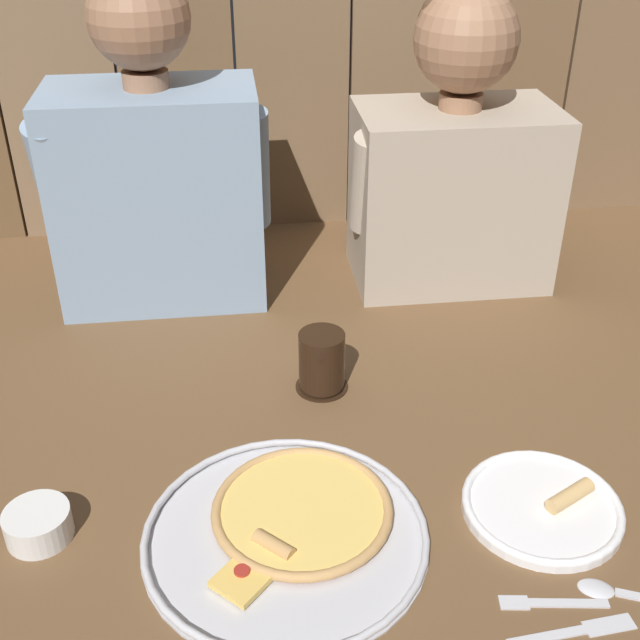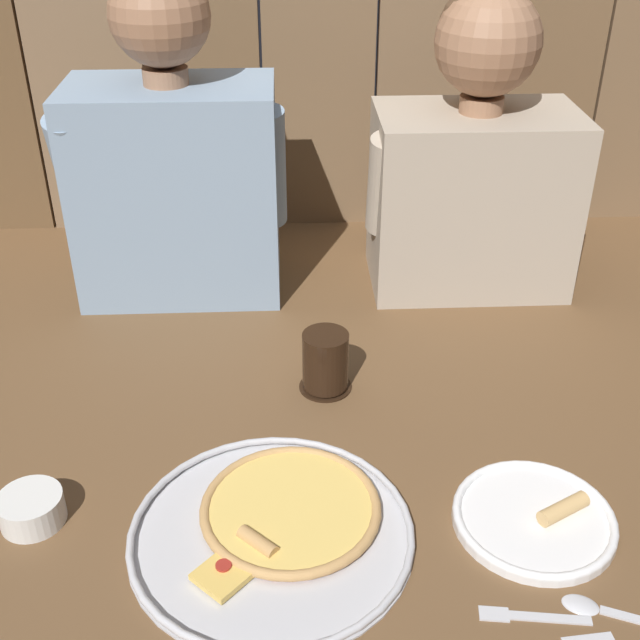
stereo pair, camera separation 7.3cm
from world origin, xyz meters
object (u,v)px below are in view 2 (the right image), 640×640
dinner_plate (535,518)px  pizza_tray (278,524)px  dipping_bowl (31,507)px  diner_right (476,159)px  diner_left (173,156)px  drinking_glass (325,362)px

dinner_plate → pizza_tray: bearing=179.2°
dipping_bowl → diner_right: (0.70, 0.64, 0.23)m
diner_right → diner_left: bearing=-179.9°
pizza_tray → diner_right: bearing=60.5°
dinner_plate → diner_right: (0.04, 0.68, 0.25)m
pizza_tray → dipping_bowl: 0.33m
drinking_glass → diner_right: diner_right is taller
pizza_tray → dinner_plate: dinner_plate is taller
pizza_tray → diner_left: size_ratio=0.61×
pizza_tray → dipping_bowl: (-0.33, 0.03, 0.01)m
drinking_glass → diner_left: size_ratio=0.17×
dinner_plate → diner_left: 0.89m
drinking_glass → diner_right: (0.30, 0.36, 0.21)m
diner_left → dinner_plate: bearing=-52.2°
pizza_tray → dipping_bowl: size_ratio=4.31×
drinking_glass → dipping_bowl: 0.49m
pizza_tray → diner_left: 0.74m
pizza_tray → dinner_plate: 0.34m
dinner_plate → diner_left: size_ratio=0.35×
dipping_bowl → pizza_tray: bearing=-5.5°
drinking_glass → diner_left: (-0.26, 0.36, 0.22)m
diner_left → diner_right: 0.56m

